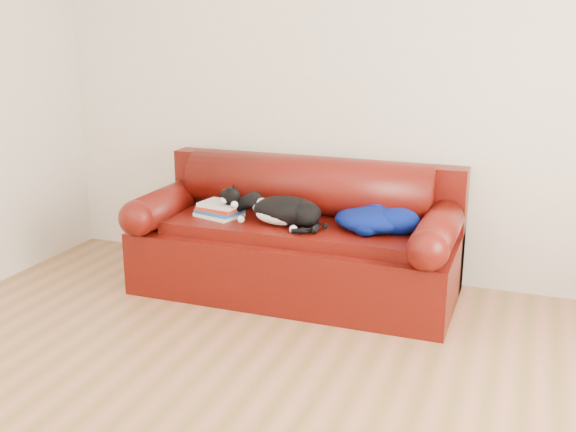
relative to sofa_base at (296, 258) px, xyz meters
name	(u,v)px	position (x,y,z in m)	size (l,w,h in m)	color
ground	(235,412)	(0.24, -1.49, -0.24)	(4.50, 4.50, 0.00)	brown
room_shell	(256,44)	(0.36, -1.48, 1.43)	(4.52, 4.02, 2.61)	beige
sofa_base	(296,258)	(0.00, 0.00, 0.00)	(2.10, 0.90, 0.50)	#370208
sofa_back	(308,205)	(0.00, 0.24, 0.30)	(2.10, 1.01, 0.88)	#370208
book_stack	(220,210)	(-0.51, -0.09, 0.31)	(0.33, 0.29, 0.10)	#EFE7CF
cat	(285,212)	(-0.03, -0.12, 0.35)	(0.62, 0.37, 0.24)	black
blanket	(375,218)	(0.54, -0.01, 0.33)	(0.61, 0.50, 0.17)	#02134A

